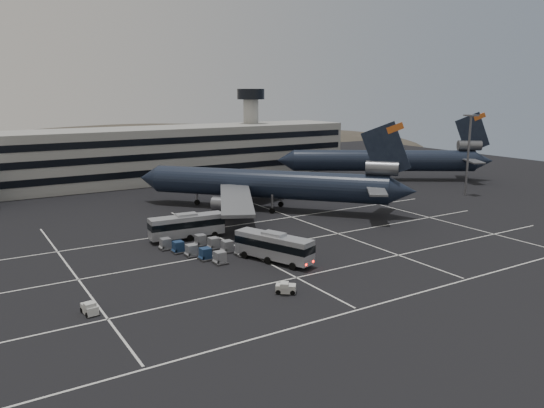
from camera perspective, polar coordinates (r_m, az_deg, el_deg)
The scene contains 12 objects.
ground at distance 79.72m, azimuth 2.16°, elevation -5.05°, with size 260.00×260.00×0.00m, color black.
lane_markings at distance 80.80m, azimuth 2.43°, elevation -4.81°, with size 90.00×55.62×0.01m.
terminal at distance 141.00m, azimuth -15.25°, elevation 4.93°, with size 125.00×26.00×24.00m.
hills at distance 243.50m, azimuth -17.02°, elevation 3.18°, with size 352.00×180.00×44.00m.
lightpole_right at distance 127.92m, azimuth 20.44°, elevation 6.11°, with size 2.40×2.40×18.28m.
trijet_main at distance 105.83m, azimuth -0.27°, elevation 2.17°, with size 42.95×46.32×18.08m.
trijet_far at distance 145.10m, azimuth 12.27°, elevation 4.68°, with size 51.10×37.39×18.08m.
bus_near at distance 74.07m, azimuth 0.19°, elevation -4.51°, with size 6.96×12.22×4.25m.
bus_far at distance 86.24m, azimuth -9.15°, elevation -2.26°, with size 12.26×3.80×4.27m.
tug_a at distance 61.06m, azimuth -19.00°, elevation -10.58°, with size 1.60×2.39×1.45m.
tug_b at distance 63.43m, azimuth 1.57°, elevation -9.01°, with size 2.68×2.53×1.49m.
uld_cluster at distance 78.80m, azimuth -7.26°, elevation -4.71°, with size 10.73×12.95×1.72m.
Camera 1 is at (-42.59, -63.15, 23.50)m, focal length 35.00 mm.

